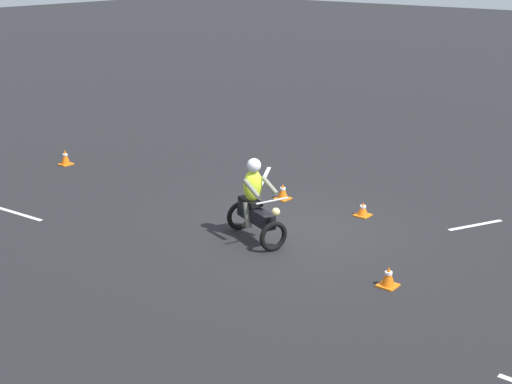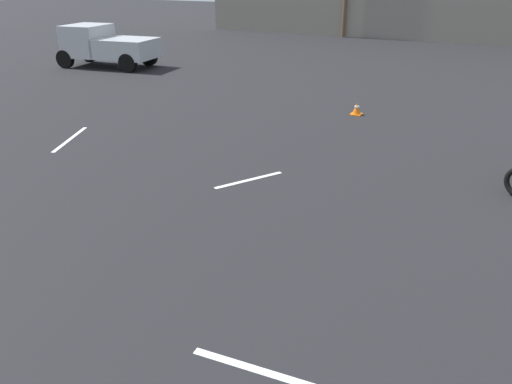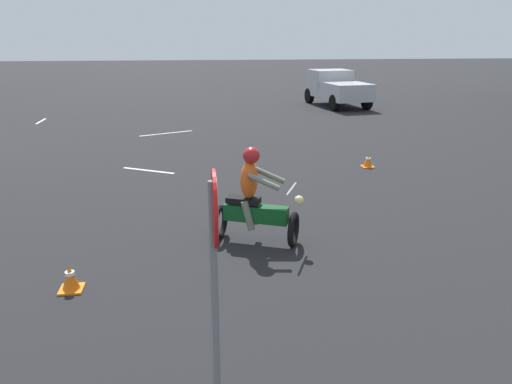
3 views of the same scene
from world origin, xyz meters
The scene contains 5 objects.
pickup_truck centered at (-8.90, 16.12, 0.93)m, with size 4.38×2.56×1.73m.
traffic_cone_near_right centered at (3.15, 13.55, 0.17)m, with size 0.32×0.32×0.35m.
lane_stripe_e centered at (5.68, 3.19, 0.00)m, with size 0.10×2.14×0.01m, color silver.
lane_stripe_ne centered at (2.77, 7.70, 0.00)m, with size 0.10×1.56×0.01m, color silver.
lane_stripe_nw centered at (-2.48, 7.93, 0.00)m, with size 0.10×2.03×0.01m, color silver.
Camera 2 is at (7.26, -0.42, 3.88)m, focal length 35.00 mm.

